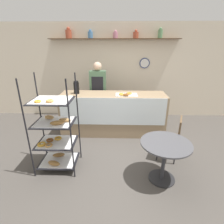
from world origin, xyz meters
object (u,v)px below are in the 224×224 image
(cafe_table, at_px, (165,152))
(pastry_rack, at_px, (55,133))
(donut_tray_counter, at_px, (126,94))
(person_worker, at_px, (98,91))
(cafe_chair, at_px, (174,134))
(coffee_carafe, at_px, (76,87))

(cafe_table, bearing_deg, pastry_rack, 171.75)
(donut_tray_counter, bearing_deg, person_worker, 138.63)
(pastry_rack, relative_size, cafe_table, 2.13)
(cafe_chair, bearing_deg, coffee_carafe, -97.76)
(cafe_table, height_order, donut_tray_counter, donut_tray_counter)
(person_worker, height_order, donut_tray_counter, person_worker)
(cafe_table, height_order, coffee_carafe, coffee_carafe)
(pastry_rack, relative_size, coffee_carafe, 5.37)
(cafe_table, bearing_deg, coffee_carafe, 135.95)
(cafe_table, bearing_deg, donut_tray_counter, 109.89)
(cafe_chair, bearing_deg, person_worker, -114.93)
(pastry_rack, bearing_deg, coffee_carafe, 86.36)
(person_worker, relative_size, donut_tray_counter, 3.37)
(pastry_rack, distance_m, donut_tray_counter, 1.84)
(cafe_table, bearing_deg, person_worker, 120.24)
(person_worker, relative_size, cafe_table, 2.16)
(pastry_rack, distance_m, cafe_table, 1.86)
(cafe_table, distance_m, donut_tray_counter, 1.74)
(cafe_chair, bearing_deg, cafe_table, -7.46)
(person_worker, bearing_deg, pastry_rack, -105.90)
(pastry_rack, bearing_deg, cafe_table, -8.25)
(person_worker, relative_size, coffee_carafe, 5.43)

